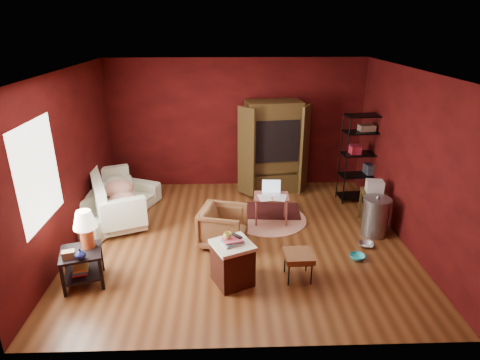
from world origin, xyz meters
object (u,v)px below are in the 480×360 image
Objects in this scene: sofa at (114,199)px; side_table at (83,241)px; hamper at (233,262)px; tv_armoire at (273,146)px; laptop_desk at (271,198)px; wire_shelving at (364,154)px; armchair at (223,225)px.

sofa is 2.01m from side_table.
hamper is 3.55m from tv_armoire.
side_table reaches higher than laptop_desk.
wire_shelving is (4.77, 2.67, 0.35)m from side_table.
laptop_desk reaches higher than armchair.
side_table is 4.43m from tv_armoire.
armchair is 0.40× the size of wire_shelving.
laptop_desk is (0.88, 0.78, 0.12)m from armchair.
sofa reaches higher than laptop_desk.
armchair is at bearing -121.87° from tv_armoire.
wire_shelving is (1.78, -0.57, -0.03)m from tv_armoire.
wire_shelving is at bearing -58.88° from sofa.
armchair is at bearing -154.35° from wire_shelving.
tv_armoire is 1.87m from wire_shelving.
side_table is at bearing 130.03° from armchair.
side_table is 1.39× the size of laptop_desk.
laptop_desk is (0.74, 1.84, 0.15)m from hamper.
wire_shelving is (2.84, 1.73, 0.63)m from armchair.
armchair and hamper have the same top height.
side_table is at bearing 176.79° from hamper.
sofa is 2.94m from laptop_desk.
hamper is (0.14, -1.06, -0.03)m from armchair.
hamper is at bearing -158.55° from armchair.
side_table is 2.10m from hamper.
side_table is 3.30m from laptop_desk.
laptop_desk is at bearing -72.07° from sofa.
armchair is 1.00× the size of hamper.
laptop_desk is at bearing 68.12° from hamper.
tv_armoire reaches higher than armchair.
wire_shelving is at bearing -24.94° from tv_armoire.
wire_shelving reaches higher than hamper.
wire_shelving reaches higher than side_table.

